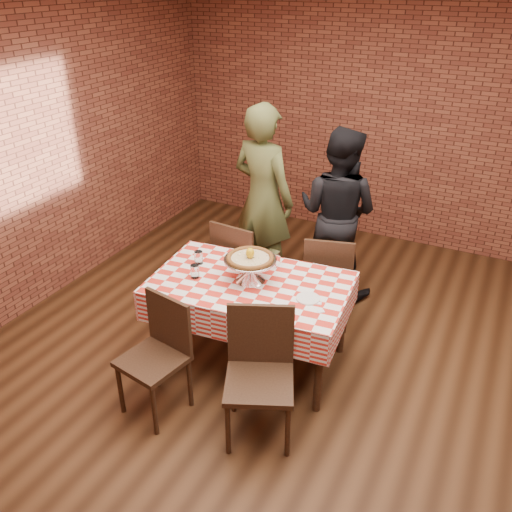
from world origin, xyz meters
The scene contains 19 objects.
ground centered at (0.00, 0.00, 0.00)m, with size 6.00×6.00×0.00m, color black.
back_wall centered at (0.00, 3.00, 1.45)m, with size 5.50×5.50×0.00m, color brown.
table centered at (-0.50, 0.17, 0.38)m, with size 1.51×0.91×0.75m, color #392516.
tablecloth centered at (-0.50, 0.17, 0.63)m, with size 1.55×0.94×0.26m, color red, non-canonical shape.
pizza_stand centered at (-0.51, 0.19, 0.85)m, with size 0.42×0.42×0.19m, color silver, non-canonical shape.
pizza centered at (-0.51, 0.19, 0.95)m, with size 0.37×0.37×0.03m, color beige.
lemon centered at (-0.51, 0.19, 1.00)m, with size 0.07×0.07×0.09m, color yellow.
water_glass_left centered at (-0.92, 0.03, 0.81)m, with size 0.07×0.07×0.11m, color white.
water_glass_right centered at (-1.01, 0.24, 0.81)m, with size 0.07×0.07×0.11m, color white.
side_plate centered at (0.00, 0.13, 0.76)m, with size 0.18×0.18×0.01m, color white.
sweetener_packet_a centered at (0.14, 0.02, 0.76)m, with size 0.05×0.04×0.01m, color white.
sweetener_packet_b centered at (0.09, 0.11, 0.76)m, with size 0.05×0.04×0.01m, color white.
condiment_caddy centered at (-0.45, 0.48, 0.82)m, with size 0.09×0.07×0.13m, color silver.
chair_near_left centered at (-0.85, -0.66, 0.45)m, with size 0.42×0.42×0.90m, color #392516, non-canonical shape.
chair_near_right centered at (-0.07, -0.53, 0.47)m, with size 0.46×0.46×0.94m, color #392516, non-canonical shape.
chair_far_left centered at (-0.92, 0.87, 0.46)m, with size 0.45×0.45×0.93m, color #392516, non-canonical shape.
chair_far_right centered at (-0.14, 1.01, 0.45)m, with size 0.43×0.43×0.91m, color #392516, non-canonical shape.
diner_olive centered at (-0.97, 1.37, 0.93)m, with size 0.68×0.45×1.86m, color #4B5029.
diner_black centered at (-0.27, 1.56, 0.84)m, with size 0.81×0.63×1.68m, color black.
Camera 1 is at (1.17, -3.04, 2.93)m, focal length 37.90 mm.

